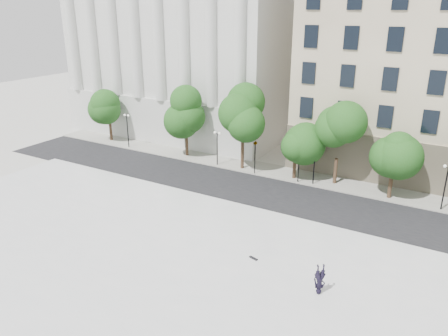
{
  "coord_description": "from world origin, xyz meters",
  "views": [
    {
      "loc": [
        19.32,
        -17.57,
        17.09
      ],
      "look_at": [
        3.24,
        10.0,
        5.26
      ],
      "focal_mm": 35.0,
      "sensor_mm": 36.0,
      "label": 1
    }
  ],
  "objects_px": {
    "person_lying": "(319,289)",
    "skateboard": "(253,258)",
    "traffic_light_east": "(300,148)",
    "traffic_light_west": "(255,141)"
  },
  "relations": [
    {
      "from": "person_lying",
      "to": "skateboard",
      "type": "relative_size",
      "value": 2.9
    },
    {
      "from": "traffic_light_east",
      "to": "skateboard",
      "type": "height_order",
      "value": "traffic_light_east"
    },
    {
      "from": "traffic_light_east",
      "to": "skateboard",
      "type": "bearing_deg",
      "value": -79.82
    },
    {
      "from": "traffic_light_east",
      "to": "person_lying",
      "type": "bearing_deg",
      "value": -65.01
    },
    {
      "from": "traffic_light_east",
      "to": "traffic_light_west",
      "type": "bearing_deg",
      "value": 180.0
    },
    {
      "from": "person_lying",
      "to": "traffic_light_east",
      "type": "bearing_deg",
      "value": 81.36
    },
    {
      "from": "traffic_light_east",
      "to": "skateboard",
      "type": "relative_size",
      "value": 6.15
    },
    {
      "from": "traffic_light_west",
      "to": "person_lying",
      "type": "distance_m",
      "value": 21.98
    },
    {
      "from": "traffic_light_east",
      "to": "skateboard",
      "type": "xyz_separation_m",
      "value": [
        2.86,
        -15.9,
        -3.27
      ]
    },
    {
      "from": "person_lying",
      "to": "skateboard",
      "type": "xyz_separation_m",
      "value": [
        -5.25,
        1.49,
        -0.24
      ]
    }
  ]
}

